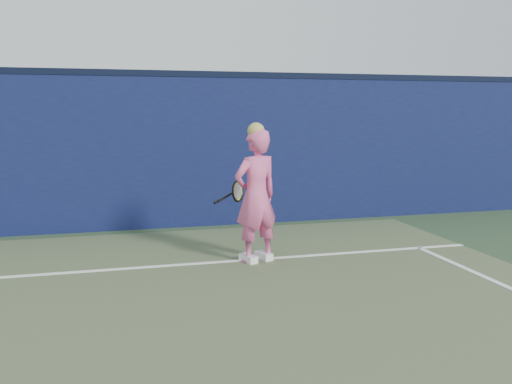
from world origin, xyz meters
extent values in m
cube|color=#0D113B|center=(0.00, 6.50, 1.25)|extent=(24.00, 0.40, 2.50)
cube|color=black|center=(0.00, 6.50, 2.55)|extent=(24.00, 0.42, 0.10)
imported|color=#E25891|center=(2.38, 3.96, 0.86)|extent=(0.73, 0.60, 1.72)
sphere|color=tan|center=(2.38, 3.96, 1.69)|extent=(0.22, 0.22, 0.22)
cube|color=white|center=(2.49, 4.00, 0.05)|extent=(0.21, 0.30, 0.10)
cube|color=white|center=(2.27, 3.92, 0.05)|extent=(0.21, 0.30, 0.10)
torus|color=black|center=(2.24, 4.42, 0.86)|extent=(0.24, 0.26, 0.30)
torus|color=yellow|center=(2.24, 4.42, 0.86)|extent=(0.19, 0.21, 0.25)
cylinder|color=beige|center=(2.24, 4.42, 0.86)|extent=(0.18, 0.20, 0.25)
cylinder|color=black|center=(2.04, 4.31, 0.80)|extent=(0.23, 0.20, 0.10)
cylinder|color=black|center=(1.93, 4.25, 0.76)|extent=(0.12, 0.11, 0.07)
cube|color=white|center=(0.00, 4.00, 0.01)|extent=(11.00, 0.08, 0.01)
camera|label=1|loc=(0.64, -2.69, 1.93)|focal=38.00mm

